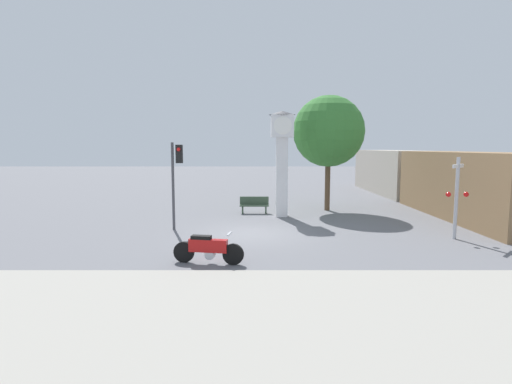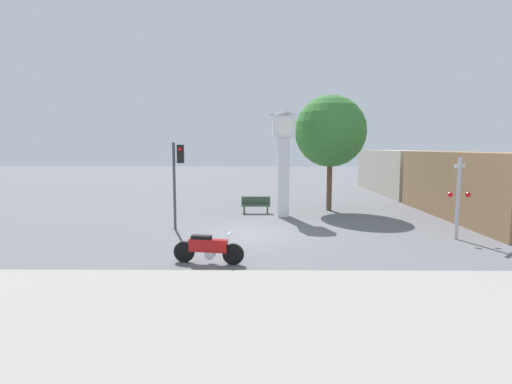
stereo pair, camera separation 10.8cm
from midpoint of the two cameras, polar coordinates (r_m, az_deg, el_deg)
The scene contains 9 objects.
ground_plane at distance 16.99m, azimuth -0.53°, elevation -5.96°, with size 120.00×120.00×0.00m, color slate.
sidewalk_strip at distance 8.96m, azimuth -1.18°, elevation -17.19°, with size 36.00×6.00×0.10m.
motorcycle at distance 12.70m, azimuth -6.97°, elevation -8.02°, with size 2.25×0.61×1.00m.
clock_tower at distance 20.94m, azimuth 3.72°, elevation 6.37°, with size 1.37×1.37×5.51m.
freight_train at distance 28.40m, azimuth 22.46°, elevation 2.00°, with size 2.80×23.12×3.40m.
traffic_light at distance 17.82m, azimuth -11.35°, elevation 3.14°, with size 0.50×0.35×3.85m.
railroad_crossing_signal at distance 17.59m, azimuth 26.74°, elevation -0.31°, with size 0.90×0.82×3.26m.
street_tree at distance 23.32m, azimuth 10.34°, elevation 8.51°, with size 4.05×4.05×6.58m.
bench at distance 22.06m, azimuth -0.25°, elevation -1.80°, with size 1.60×0.44×0.92m.
Camera 1 is at (0.14, -16.60, 3.63)m, focal length 28.00 mm.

